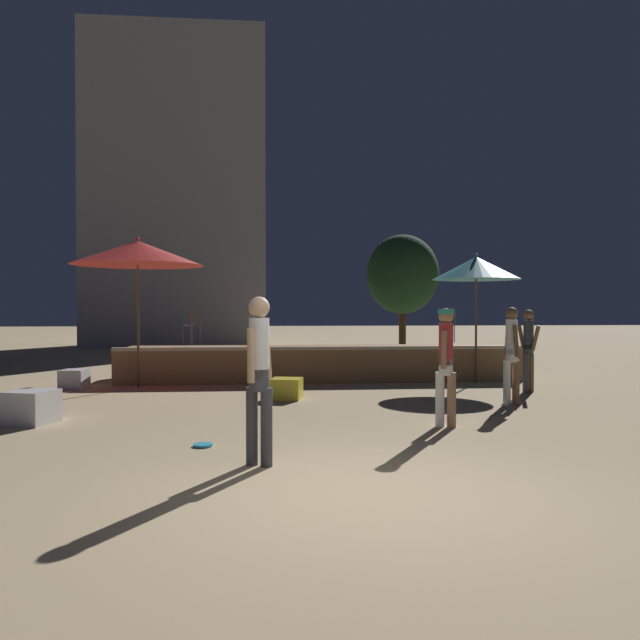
{
  "coord_description": "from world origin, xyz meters",
  "views": [
    {
      "loc": [
        -0.94,
        -5.61,
        1.7
      ],
      "look_at": [
        0.0,
        4.67,
        1.53
      ],
      "focal_mm": 35.0,
      "sensor_mm": 36.0,
      "label": 1
    }
  ],
  "objects": [
    {
      "name": "person_2",
      "position": [
        -0.98,
        1.2,
        1.03
      ],
      "size": [
        0.3,
        0.47,
        1.85
      ],
      "rotation": [
        0.0,
        0.0,
        2.65
      ],
      "color": "#3F3F47",
      "rests_on": "ground"
    },
    {
      "name": "cube_seat_1",
      "position": [
        -4.39,
        4.02,
        0.25
      ],
      "size": [
        0.78,
        0.78,
        0.5
      ],
      "rotation": [
        0.0,
        0.0,
        -0.32
      ],
      "color": "white",
      "rests_on": "ground"
    },
    {
      "name": "background_tree_0",
      "position": [
        4.52,
        18.52,
        3.09
      ],
      "size": [
        2.83,
        2.83,
        4.66
      ],
      "color": "#3D2B1C",
      "rests_on": "ground"
    },
    {
      "name": "bistro_chair_1",
      "position": [
        -2.66,
        10.14,
        1.4
      ],
      "size": [
        0.48,
        0.48,
        0.9
      ],
      "rotation": [
        0.0,
        0.0,
        3.98
      ],
      "color": "#47474C",
      "rests_on": "wooden_deck"
    },
    {
      "name": "bistro_chair_0",
      "position": [
        3.83,
        10.13,
        1.4
      ],
      "size": [
        0.45,
        0.45,
        0.9
      ],
      "rotation": [
        0.0,
        0.0,
        5.85
      ],
      "color": "#47474C",
      "rests_on": "wooden_deck"
    },
    {
      "name": "wooden_deck",
      "position": [
        0.45,
        9.75,
        0.39
      ],
      "size": [
        9.53,
        2.24,
        0.86
      ],
      "color": "olive",
      "rests_on": "ground"
    },
    {
      "name": "ground_plane",
      "position": [
        0.0,
        0.0,
        0.0
      ],
      "size": [
        120.0,
        120.0,
        0.0
      ],
      "primitive_type": "plane",
      "color": "tan"
    },
    {
      "name": "patio_umbrella_0",
      "position": [
        -3.67,
        8.35,
        2.95
      ],
      "size": [
        2.85,
        2.85,
        3.3
      ],
      "color": "brown",
      "rests_on": "ground"
    },
    {
      "name": "cube_seat_0",
      "position": [
        -0.5,
        6.24,
        0.2
      ],
      "size": [
        0.68,
        0.68,
        0.4
      ],
      "rotation": [
        0.0,
        0.0,
        -0.23
      ],
      "color": "yellow",
      "rests_on": "ground"
    },
    {
      "name": "frisbee_disc",
      "position": [
        -1.69,
        2.22,
        0.02
      ],
      "size": [
        0.24,
        0.24,
        0.03
      ],
      "color": "#33B2D8",
      "rests_on": "ground"
    },
    {
      "name": "person_0",
      "position": [
        4.52,
        6.8,
        0.92
      ],
      "size": [
        0.36,
        0.5,
        1.71
      ],
      "rotation": [
        0.0,
        0.0,
        0.56
      ],
      "color": "#3F3F47",
      "rests_on": "ground"
    },
    {
      "name": "distant_building",
      "position": [
        -4.97,
        24.43,
        7.31
      ],
      "size": [
        8.28,
        3.65,
        14.63
      ],
      "color": "gray",
      "rests_on": "ground"
    },
    {
      "name": "person_3",
      "position": [
        1.7,
        3.2,
        0.97
      ],
      "size": [
        0.29,
        0.48,
        1.73
      ],
      "rotation": [
        0.0,
        0.0,
        5.83
      ],
      "color": "white",
      "rests_on": "ground"
    },
    {
      "name": "patio_umbrella_1",
      "position": [
        4.01,
        8.52,
        2.67
      ],
      "size": [
        2.04,
        2.04,
        3.02
      ],
      "color": "brown",
      "rests_on": "ground"
    },
    {
      "name": "cube_seat_2",
      "position": [
        -5.01,
        8.26,
        0.21
      ],
      "size": [
        0.58,
        0.58,
        0.41
      ],
      "rotation": [
        0.0,
        0.0,
        -0.13
      ],
      "color": "white",
      "rests_on": "ground"
    },
    {
      "name": "person_1",
      "position": [
        3.48,
        5.13,
        0.96
      ],
      "size": [
        0.3,
        0.51,
        1.75
      ],
      "rotation": [
        0.0,
        0.0,
        0.05
      ],
      "color": "white",
      "rests_on": "ground"
    }
  ]
}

